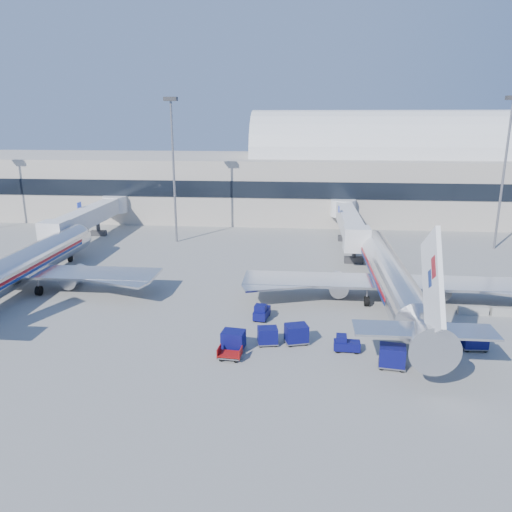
# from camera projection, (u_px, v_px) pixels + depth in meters

# --- Properties ---
(ground) EXTENTS (260.00, 260.00, 0.00)m
(ground) POSITION_uv_depth(u_px,v_px,m) (297.00, 316.00, 50.96)
(ground) COLOR gray
(ground) RESTS_ON ground
(terminal) EXTENTS (170.00, 28.15, 21.00)m
(terminal) POSITION_uv_depth(u_px,v_px,m) (236.00, 177.00, 103.83)
(terminal) COLOR #B2AA9E
(terminal) RESTS_ON ground
(airliner_main) EXTENTS (32.00, 37.26, 12.07)m
(airliner_main) POSITION_uv_depth(u_px,v_px,m) (391.00, 278.00, 53.62)
(airliner_main) COLOR silver
(airliner_main) RESTS_ON ground
(airliner_mid) EXTENTS (32.00, 37.26, 12.07)m
(airliner_mid) POSITION_uv_depth(u_px,v_px,m) (19.00, 268.00, 57.32)
(airliner_mid) COLOR silver
(airliner_mid) RESTS_ON ground
(jetbridge_near) EXTENTS (4.40, 27.50, 6.25)m
(jetbridge_near) POSITION_uv_depth(u_px,v_px,m) (348.00, 220.00, 78.80)
(jetbridge_near) COLOR silver
(jetbridge_near) RESTS_ON ground
(jetbridge_mid) EXTENTS (4.40, 27.50, 6.25)m
(jetbridge_mid) POSITION_uv_depth(u_px,v_px,m) (92.00, 216.00, 82.50)
(jetbridge_mid) COLOR silver
(jetbridge_mid) RESTS_ON ground
(mast_west) EXTENTS (2.00, 1.20, 22.60)m
(mast_west) POSITION_uv_depth(u_px,v_px,m) (173.00, 149.00, 77.54)
(mast_west) COLOR slate
(mast_west) RESTS_ON ground
(mast_east) EXTENTS (2.00, 1.20, 22.60)m
(mast_east) POSITION_uv_depth(u_px,v_px,m) (507.00, 151.00, 73.14)
(mast_east) COLOR slate
(mast_east) RESTS_ON ground
(barrier_near) EXTENTS (3.00, 0.55, 0.90)m
(barrier_near) POSITION_uv_depth(u_px,v_px,m) (473.00, 311.00, 51.18)
(barrier_near) COLOR #9E9E96
(barrier_near) RESTS_ON ground
(barrier_mid) EXTENTS (3.00, 0.55, 0.90)m
(barrier_mid) POSITION_uv_depth(u_px,v_px,m) (506.00, 312.00, 50.89)
(barrier_mid) COLOR #9E9E96
(barrier_mid) RESTS_ON ground
(tug_lead) EXTENTS (2.30, 1.21, 1.48)m
(tug_lead) POSITION_uv_depth(u_px,v_px,m) (346.00, 344.00, 43.15)
(tug_lead) COLOR #090B4A
(tug_lead) RESTS_ON ground
(tug_right) EXTENTS (2.64, 1.67, 1.60)m
(tug_right) POSITION_uv_depth(u_px,v_px,m) (452.00, 334.00, 45.01)
(tug_right) COLOR #090B4A
(tug_right) RESTS_ON ground
(tug_left) EXTENTS (1.67, 2.72, 1.66)m
(tug_left) POSITION_uv_depth(u_px,v_px,m) (261.00, 312.00, 50.02)
(tug_left) COLOR #090B4A
(tug_left) RESTS_ON ground
(cart_train_a) EXTENTS (2.40, 2.08, 1.79)m
(cart_train_a) POSITION_uv_depth(u_px,v_px,m) (296.00, 334.00, 44.53)
(cart_train_a) COLOR #090B4A
(cart_train_a) RESTS_ON ground
(cart_train_b) EXTENTS (2.05, 1.70, 1.62)m
(cart_train_b) POSITION_uv_depth(u_px,v_px,m) (268.00, 336.00, 44.33)
(cart_train_b) COLOR #090B4A
(cart_train_b) RESTS_ON ground
(cart_train_c) EXTENTS (2.23, 1.82, 1.79)m
(cart_train_c) POSITION_uv_depth(u_px,v_px,m) (233.00, 340.00, 43.24)
(cart_train_c) COLOR #090B4A
(cart_train_c) RESTS_ON ground
(cart_solo_near) EXTENTS (2.36, 1.93, 1.89)m
(cart_solo_near) POSITION_uv_depth(u_px,v_px,m) (392.00, 356.00, 40.19)
(cart_solo_near) COLOR #090B4A
(cart_solo_near) RESTS_ON ground
(cart_solo_far) EXTENTS (2.20, 1.73, 1.87)m
(cart_solo_far) POSITION_uv_depth(u_px,v_px,m) (474.00, 338.00, 43.44)
(cart_solo_far) COLOR #090B4A
(cart_solo_far) RESTS_ON ground
(cart_open_red) EXTENTS (2.07, 1.55, 0.52)m
(cart_open_red) POSITION_uv_depth(u_px,v_px,m) (230.00, 355.00, 41.74)
(cart_open_red) COLOR slate
(cart_open_red) RESTS_ON ground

